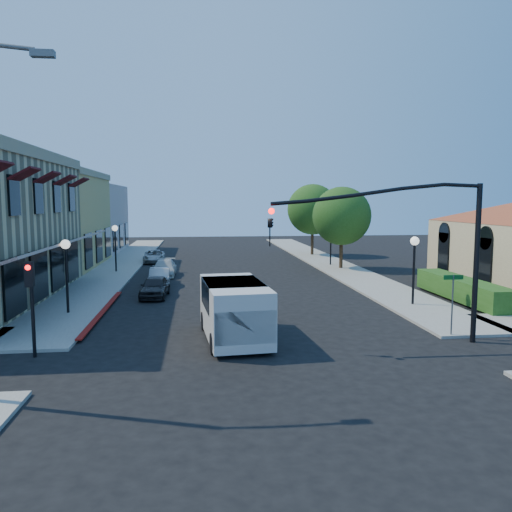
{
  "coord_description": "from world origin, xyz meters",
  "views": [
    {
      "loc": [
        -2.35,
        -15.96,
        5.34
      ],
      "look_at": [
        0.53,
        8.81,
        2.6
      ],
      "focal_mm": 35.0,
      "sensor_mm": 36.0,
      "label": 1
    }
  ],
  "objects": [
    {
      "name": "sidewalk_left",
      "position": [
        -8.75,
        27.0,
        0.06
      ],
      "size": [
        3.5,
        50.0,
        0.12
      ],
      "primitive_type": "cube",
      "color": "gray",
      "rests_on": "ground"
    },
    {
      "name": "curb_red_strip",
      "position": [
        -6.9,
        8.0,
        0.0
      ],
      "size": [
        0.25,
        10.0,
        0.06
      ],
      "primitive_type": "cube",
      "color": "maroon",
      "rests_on": "ground"
    },
    {
      "name": "street_name_sign",
      "position": [
        7.5,
        2.2,
        1.7
      ],
      "size": [
        0.8,
        0.06,
        2.5
      ],
      "color": "#595B5E",
      "rests_on": "ground"
    },
    {
      "name": "street_tree_b",
      "position": [
        8.8,
        32.0,
        4.54
      ],
      "size": [
        4.94,
        4.94,
        7.02
      ],
      "color": "black",
      "rests_on": "ground"
    },
    {
      "name": "lamppost_left_near",
      "position": [
        -8.5,
        8.0,
        2.74
      ],
      "size": [
        0.44,
        0.44,
        3.57
      ],
      "color": "black",
      "rests_on": "ground"
    },
    {
      "name": "secondary_signal",
      "position": [
        -8.0,
        1.41,
        2.32
      ],
      "size": [
        0.28,
        0.42,
        3.32
      ],
      "color": "black",
      "rests_on": "ground"
    },
    {
      "name": "lamppost_right_far",
      "position": [
        8.5,
        24.0,
        2.74
      ],
      "size": [
        0.44,
        0.44,
        3.57
      ],
      "color": "black",
      "rests_on": "ground"
    },
    {
      "name": "white_van",
      "position": [
        -1.0,
        2.85,
        1.29
      ],
      "size": [
        2.59,
        5.21,
        2.23
      ],
      "color": "silver",
      "rests_on": "ground"
    },
    {
      "name": "pink_stucco_building",
      "position": [
        -15.5,
        38.0,
        3.5
      ],
      "size": [
        10.0,
        12.0,
        7.0
      ],
      "primitive_type": "cube",
      "color": "#C8A497",
      "rests_on": "ground"
    },
    {
      "name": "street_tree_a",
      "position": [
        8.8,
        22.0,
        4.19
      ],
      "size": [
        4.56,
        4.56,
        6.48
      ],
      "color": "black",
      "rests_on": "ground"
    },
    {
      "name": "parked_car_c",
      "position": [
        -4.8,
        20.0,
        0.57
      ],
      "size": [
        1.67,
        3.97,
        1.15
      ],
      "primitive_type": "imported",
      "rotation": [
        0.0,
        0.0,
        -0.02
      ],
      "color": "beige",
      "rests_on": "ground"
    },
    {
      "name": "lamppost_right_near",
      "position": [
        8.5,
        8.0,
        2.74
      ],
      "size": [
        0.44,
        0.44,
        3.57
      ],
      "color": "black",
      "rests_on": "ground"
    },
    {
      "name": "hedge",
      "position": [
        11.7,
        9.0,
        0.0
      ],
      "size": [
        1.4,
        8.0,
        1.1
      ],
      "primitive_type": "cube",
      "color": "#224F16",
      "rests_on": "ground"
    },
    {
      "name": "parked_car_a",
      "position": [
        -4.8,
        12.0,
        0.6
      ],
      "size": [
        1.62,
        3.58,
        1.19
      ],
      "primitive_type": "imported",
      "rotation": [
        0.0,
        0.0,
        -0.06
      ],
      "color": "black",
      "rests_on": "ground"
    },
    {
      "name": "parked_car_d",
      "position": [
        -6.2,
        28.07,
        0.55
      ],
      "size": [
        1.99,
        4.01,
        1.09
      ],
      "primitive_type": "imported",
      "rotation": [
        0.0,
        0.0,
        0.05
      ],
      "color": "gray",
      "rests_on": "ground"
    },
    {
      "name": "signal_mast_arm",
      "position": [
        5.86,
        1.5,
        4.09
      ],
      "size": [
        8.01,
        0.39,
        6.0
      ],
      "color": "black",
      "rests_on": "ground"
    },
    {
      "name": "sidewalk_right",
      "position": [
        8.75,
        27.0,
        0.06
      ],
      "size": [
        3.5,
        50.0,
        0.12
      ],
      "primitive_type": "cube",
      "color": "gray",
      "rests_on": "ground"
    },
    {
      "name": "yellow_stucco_building",
      "position": [
        -15.5,
        26.0,
        3.8
      ],
      "size": [
        10.0,
        12.0,
        7.6
      ],
      "primitive_type": "cube",
      "color": "tan",
      "rests_on": "ground"
    },
    {
      "name": "parked_car_b",
      "position": [
        -4.8,
        15.39,
        0.58
      ],
      "size": [
        1.32,
        3.55,
        1.16
      ],
      "primitive_type": "imported",
      "rotation": [
        0.0,
        0.0,
        0.03
      ],
      "color": "#9D9EA2",
      "rests_on": "ground"
    },
    {
      "name": "ground",
      "position": [
        0.0,
        0.0,
        0.0
      ],
      "size": [
        120.0,
        120.0,
        0.0
      ],
      "primitive_type": "plane",
      "color": "black",
      "rests_on": "ground"
    },
    {
      "name": "lamppost_left_far",
      "position": [
        -8.5,
        22.0,
        2.74
      ],
      "size": [
        0.44,
        0.44,
        3.57
      ],
      "color": "black",
      "rests_on": "ground"
    }
  ]
}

